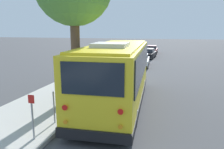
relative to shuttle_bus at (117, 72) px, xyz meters
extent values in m
plane|color=#474749|center=(0.32, 0.01, -1.74)|extent=(160.00, 160.00, 0.00)
cube|color=#B2AFA8|center=(0.32, 3.40, -1.67)|extent=(80.00, 3.77, 0.15)
cube|color=#9D9A94|center=(0.32, 1.45, -1.67)|extent=(80.00, 0.14, 0.15)
cube|color=yellow|center=(0.00, 0.00, -0.10)|extent=(8.69, 2.94, 2.72)
cube|color=black|center=(0.00, 0.00, -1.32)|extent=(8.73, 2.99, 0.28)
cube|color=black|center=(0.00, 0.00, 0.49)|extent=(7.99, 2.99, 1.29)
cube|color=black|center=(4.30, 0.22, 0.49)|extent=(0.14, 2.19, 1.36)
cube|color=black|center=(-4.30, -0.22, 0.59)|extent=(0.13, 2.01, 1.04)
cube|color=black|center=(4.30, 0.22, 1.12)|extent=(0.13, 1.80, 0.22)
cube|color=yellow|center=(0.00, 0.00, 1.30)|extent=(8.15, 2.68, 0.10)
cube|color=silver|center=(-1.52, -0.08, 1.42)|extent=(1.65, 1.50, 0.20)
cube|color=black|center=(4.33, 0.23, -1.28)|extent=(0.23, 2.52, 0.36)
cube|color=black|center=(-4.32, -0.23, -1.28)|extent=(0.23, 2.52, 0.36)
cylinder|color=red|center=(-4.41, 0.67, -0.37)|extent=(0.04, 0.18, 0.18)
cylinder|color=orange|center=(-4.41, 0.67, -0.86)|extent=(0.04, 0.14, 0.14)
cylinder|color=red|center=(-4.31, -1.13, -0.37)|extent=(0.04, 0.18, 0.18)
cylinder|color=orange|center=(-4.31, -1.13, -0.86)|extent=(0.04, 0.14, 0.14)
cube|color=white|center=(4.33, 1.06, -1.11)|extent=(0.06, 0.32, 0.18)
cube|color=white|center=(4.41, -0.61, -1.11)|extent=(0.06, 0.32, 0.18)
cube|color=black|center=(3.95, 1.61, 0.75)|extent=(0.07, 0.10, 0.24)
cylinder|color=black|center=(2.48, 1.23, -1.23)|extent=(1.04, 0.35, 1.02)
cylinder|color=slate|center=(2.48, 1.23, -1.23)|extent=(0.48, 0.34, 0.46)
cylinder|color=black|center=(2.59, -0.96, -1.23)|extent=(1.04, 0.35, 1.02)
cylinder|color=slate|center=(2.59, -0.96, -1.23)|extent=(0.48, 0.34, 0.46)
cylinder|color=black|center=(-2.45, 0.97, -1.23)|extent=(1.04, 0.35, 1.02)
cylinder|color=slate|center=(-2.45, 0.97, -1.23)|extent=(0.48, 0.34, 0.46)
cylinder|color=black|center=(-2.34, -1.22, -1.23)|extent=(1.04, 0.35, 1.02)
cylinder|color=slate|center=(-2.34, -1.22, -1.23)|extent=(0.48, 0.34, 0.46)
cube|color=silver|center=(12.35, 0.36, -1.27)|extent=(4.23, 1.92, 0.63)
cube|color=black|center=(12.25, 0.35, -0.71)|extent=(2.04, 1.57, 0.48)
cube|color=silver|center=(12.25, 0.35, -0.47)|extent=(1.96, 1.53, 0.05)
cube|color=black|center=(14.44, 0.47, -1.48)|extent=(0.17, 1.64, 0.20)
cube|color=black|center=(10.27, 0.25, -1.48)|extent=(0.17, 1.64, 0.20)
cylinder|color=black|center=(13.62, 1.20, -1.42)|extent=(0.65, 0.23, 0.64)
cylinder|color=slate|center=(13.62, 1.20, -1.42)|extent=(0.30, 0.24, 0.29)
cylinder|color=black|center=(13.70, -0.34, -1.42)|extent=(0.65, 0.23, 0.64)
cylinder|color=slate|center=(13.70, -0.34, -1.42)|extent=(0.30, 0.24, 0.29)
cylinder|color=black|center=(11.01, 1.06, -1.42)|extent=(0.65, 0.23, 0.64)
cylinder|color=slate|center=(11.01, 1.06, -1.42)|extent=(0.30, 0.24, 0.29)
cylinder|color=black|center=(11.09, -0.48, -1.42)|extent=(0.65, 0.23, 0.64)
cylinder|color=slate|center=(11.09, -0.48, -1.42)|extent=(0.30, 0.24, 0.29)
cube|color=black|center=(19.32, 0.21, -1.27)|extent=(4.57, 1.97, 0.62)
cube|color=black|center=(19.20, 0.22, -0.72)|extent=(2.21, 1.58, 0.48)
cube|color=black|center=(19.20, 0.22, -0.48)|extent=(2.12, 1.53, 0.05)
cube|color=black|center=(21.56, 0.04, -1.48)|extent=(0.20, 1.60, 0.20)
cube|color=black|center=(17.07, 0.37, -1.48)|extent=(0.20, 1.60, 0.20)
cylinder|color=black|center=(20.78, 0.85, -1.43)|extent=(0.64, 0.25, 0.63)
cylinder|color=slate|center=(20.78, 0.85, -1.43)|extent=(0.30, 0.24, 0.28)
cylinder|color=black|center=(20.67, -0.64, -1.43)|extent=(0.64, 0.25, 0.63)
cylinder|color=slate|center=(20.67, -0.64, -1.43)|extent=(0.30, 0.24, 0.28)
cylinder|color=black|center=(17.97, 1.06, -1.43)|extent=(0.64, 0.25, 0.63)
cylinder|color=slate|center=(17.97, 1.06, -1.43)|extent=(0.30, 0.24, 0.28)
cylinder|color=black|center=(17.86, -0.43, -1.43)|extent=(0.64, 0.25, 0.63)
cylinder|color=slate|center=(17.86, -0.43, -1.43)|extent=(0.30, 0.24, 0.28)
cube|color=maroon|center=(25.03, 0.21, -1.28)|extent=(4.18, 1.82, 0.61)
cube|color=black|center=(24.92, 0.21, -0.73)|extent=(1.99, 1.54, 0.48)
cube|color=maroon|center=(24.92, 0.21, -0.49)|extent=(1.91, 1.50, 0.05)
cube|color=black|center=(27.13, 0.24, -1.49)|extent=(0.11, 1.70, 0.20)
cube|color=black|center=(22.94, 0.17, -1.49)|extent=(0.11, 1.70, 0.20)
cylinder|color=black|center=(26.33, 1.03, -1.43)|extent=(0.62, 0.21, 0.62)
cylinder|color=slate|center=(26.33, 1.03, -1.43)|extent=(0.28, 0.22, 0.28)
cylinder|color=black|center=(26.35, -0.57, -1.43)|extent=(0.62, 0.21, 0.62)
cylinder|color=slate|center=(26.35, -0.57, -1.43)|extent=(0.28, 0.22, 0.28)
cylinder|color=black|center=(23.71, 0.99, -1.43)|extent=(0.62, 0.21, 0.62)
cylinder|color=slate|center=(23.71, 0.99, -1.43)|extent=(0.28, 0.22, 0.28)
cylinder|color=black|center=(23.74, -0.61, -1.43)|extent=(0.62, 0.21, 0.62)
cylinder|color=slate|center=(23.74, -0.61, -1.43)|extent=(0.28, 0.22, 0.28)
cylinder|color=brown|center=(0.57, 2.45, 0.61)|extent=(0.49, 0.49, 4.41)
cylinder|color=gray|center=(-4.46, 1.83, -0.95)|extent=(0.06, 0.06, 1.28)
cube|color=red|center=(-4.46, 1.83, -0.17)|extent=(0.02, 0.22, 0.28)
cylinder|color=gray|center=(-3.06, 1.83, -0.95)|extent=(0.06, 0.06, 1.29)
camera|label=1|loc=(-10.39, -2.44, 2.08)|focal=35.00mm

